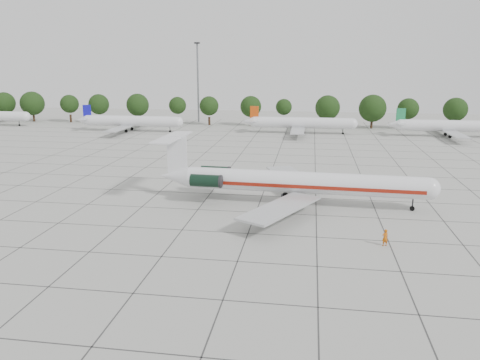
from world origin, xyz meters
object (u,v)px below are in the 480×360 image
(ground_crew, at_px, (385,238))
(bg_airliner_b, at_px, (131,121))
(bg_airliner_c, at_px, (302,123))
(main_airliner, at_px, (288,182))
(bg_airliner_d, at_px, (452,126))
(floodlight_mast, at_px, (198,78))

(ground_crew, xyz_separation_m, bg_airliner_b, (-59.38, 77.61, 1.95))
(ground_crew, relative_size, bg_airliner_b, 0.07)
(bg_airliner_b, distance_m, bg_airliner_c, 48.45)
(main_airliner, distance_m, ground_crew, 18.26)
(bg_airliner_c, bearing_deg, bg_airliner_b, -175.86)
(bg_airliner_b, height_order, bg_airliner_c, same)
(bg_airliner_d, height_order, floodlight_mast, floodlight_mast)
(bg_airliner_d, relative_size, floodlight_mast, 1.11)
(bg_airliner_c, bearing_deg, bg_airliner_d, -0.51)
(main_airliner, height_order, bg_airliner_d, main_airliner)
(bg_airliner_b, xyz_separation_m, bg_airliner_c, (48.32, 3.50, 0.00))
(bg_airliner_b, xyz_separation_m, bg_airliner_d, (87.90, 3.15, 0.00))
(floodlight_mast, bearing_deg, bg_airliner_b, -120.42)
(floodlight_mast, bearing_deg, bg_airliner_d, -15.66)
(main_airliner, bearing_deg, bg_airliner_c, 92.18)
(ground_crew, distance_m, bg_airliner_b, 97.74)
(main_airliner, xyz_separation_m, bg_airliner_d, (39.91, 66.68, -0.34))
(bg_airliner_c, height_order, floodlight_mast, floodlight_mast)
(ground_crew, xyz_separation_m, bg_airliner_d, (28.52, 80.76, 1.95))
(ground_crew, bearing_deg, bg_airliner_b, -74.68)
(bg_airliner_b, relative_size, floodlight_mast, 1.11)
(bg_airliner_b, bearing_deg, main_airliner, -52.93)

